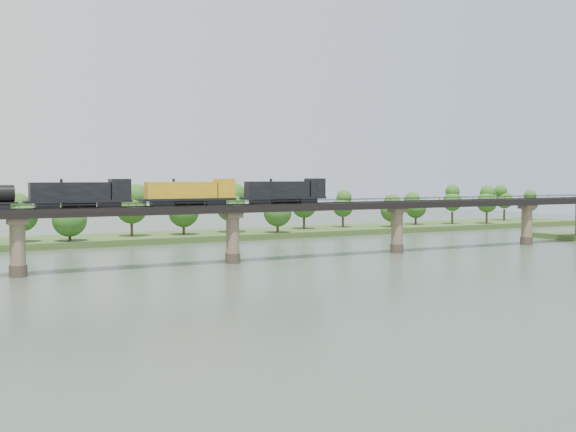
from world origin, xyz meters
name	(u,v)px	position (x,y,z in m)	size (l,w,h in m)	color
ground	(309,283)	(0.00, 0.00, 0.00)	(400.00, 400.00, 0.00)	#334134
far_bank	(148,238)	(0.00, 85.00, 0.80)	(300.00, 24.00, 1.60)	#2F481D
bridge	(233,236)	(0.00, 30.00, 5.46)	(236.00, 30.00, 11.50)	#473A2D
bridge_superstructure	(233,203)	(0.00, 30.00, 11.79)	(220.00, 4.90, 0.75)	black
far_treeline	(122,209)	(-8.21, 80.52, 8.83)	(289.06, 17.54, 13.60)	#382619
freight_train	(154,193)	(-15.81, 30.00, 13.97)	(75.24, 2.93, 5.18)	black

